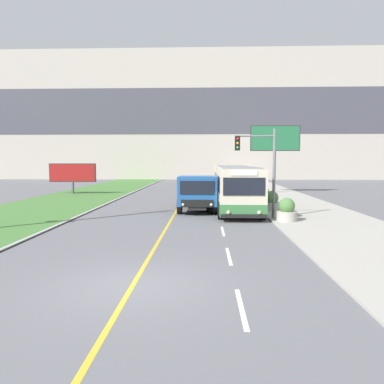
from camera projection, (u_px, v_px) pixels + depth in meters
ground_plane at (133, 286)px, 9.94m from camera, size 300.00×300.00×0.00m
lane_marking_centre at (152, 270)px, 11.37m from camera, size 2.88×140.00×0.01m
apartment_block_background at (195, 117)px, 68.48m from camera, size 80.00×8.04×22.56m
city_bus at (235, 187)px, 25.86m from camera, size 2.66×12.45×2.93m
dump_truck at (198, 193)px, 24.35m from camera, size 2.52×6.56×2.34m
car_distant at (223, 187)px, 37.21m from camera, size 1.80×4.30×1.45m
traffic_light_mast at (261, 162)px, 20.88m from camera, size 2.28×0.32×5.08m
billboard_large at (275, 141)px, 37.90m from camera, size 5.01×0.24×6.86m
billboard_small at (73, 173)px, 36.90m from camera, size 4.64×0.24×3.04m
planter_round_near at (287, 211)px, 20.09m from camera, size 1.08×1.08×1.24m
planter_round_second at (271, 202)px, 24.58m from camera, size 1.13×1.13×1.26m
planter_round_third at (263, 195)px, 29.07m from camera, size 1.21×1.21×1.29m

